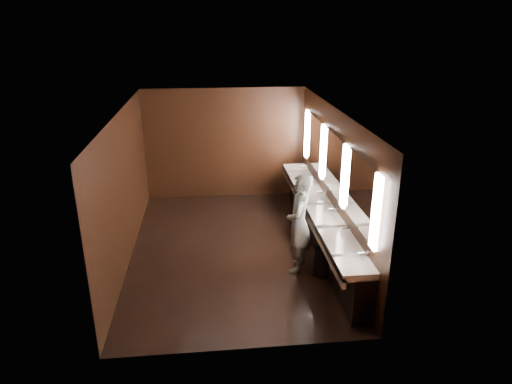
% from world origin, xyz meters
% --- Properties ---
extents(floor, '(6.00, 6.00, 0.00)m').
position_xyz_m(floor, '(0.00, 0.00, 0.00)').
color(floor, black).
rests_on(floor, ground).
extents(ceiling, '(4.00, 6.00, 0.02)m').
position_xyz_m(ceiling, '(0.00, 0.00, 2.80)').
color(ceiling, '#2D2D2B').
rests_on(ceiling, wall_back).
extents(wall_back, '(4.00, 0.02, 2.80)m').
position_xyz_m(wall_back, '(0.00, 3.00, 1.40)').
color(wall_back, black).
rests_on(wall_back, floor).
extents(wall_front, '(4.00, 0.02, 2.80)m').
position_xyz_m(wall_front, '(0.00, -3.00, 1.40)').
color(wall_front, black).
rests_on(wall_front, floor).
extents(wall_left, '(0.02, 6.00, 2.80)m').
position_xyz_m(wall_left, '(-2.00, 0.00, 1.40)').
color(wall_left, black).
rests_on(wall_left, floor).
extents(wall_right, '(0.02, 6.00, 2.80)m').
position_xyz_m(wall_right, '(2.00, 0.00, 1.40)').
color(wall_right, black).
rests_on(wall_right, floor).
extents(sink_counter, '(0.55, 5.40, 1.01)m').
position_xyz_m(sink_counter, '(1.79, 0.00, 0.50)').
color(sink_counter, black).
rests_on(sink_counter, floor).
extents(mirror_band, '(0.06, 5.03, 1.15)m').
position_xyz_m(mirror_band, '(1.98, -0.00, 1.75)').
color(mirror_band, white).
rests_on(mirror_band, wall_right).
extents(person, '(0.64, 0.78, 1.85)m').
position_xyz_m(person, '(1.16, -0.89, 0.92)').
color(person, '#98C6E2').
rests_on(person, floor).
extents(trash_bin, '(0.38, 0.38, 0.51)m').
position_xyz_m(trash_bin, '(1.58, -1.14, 0.26)').
color(trash_bin, black).
rests_on(trash_bin, floor).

